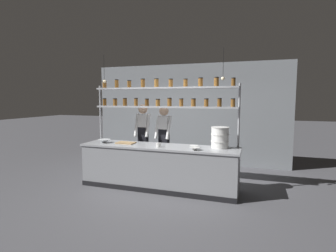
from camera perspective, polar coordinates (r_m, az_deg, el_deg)
ground_plane at (r=5.79m, az=-2.08°, el=-13.29°), size 40.00×40.00×0.00m
back_wall at (r=7.83m, az=4.30°, el=2.65°), size 5.79×0.12×2.92m
prep_counter at (r=5.66m, az=-2.10°, el=-8.89°), size 3.39×0.76×0.92m
spice_shelf_unit at (r=5.78m, az=-0.98°, el=5.85°), size 3.27×0.28×2.36m
chef_left at (r=6.42m, az=-5.45°, el=-1.89°), size 0.37×0.31×1.77m
chef_center at (r=6.20m, az=-0.90°, el=-2.42°), size 0.37×0.31×1.73m
container_stack at (r=5.38m, az=11.25°, el=-2.46°), size 0.36×0.36×0.42m
cutting_board at (r=5.91m, az=-9.17°, el=-3.63°), size 0.40×0.26×0.02m
prep_bowl_near_left at (r=6.08m, az=-13.71°, el=-3.21°), size 0.28×0.28×0.08m
prep_bowl_center_front at (r=5.33m, az=5.69°, el=-4.49°), size 0.18×0.18×0.05m
prep_bowl_center_back at (r=5.10m, az=5.85°, el=-4.95°), size 0.21×0.21×0.06m
serving_cup_front at (r=5.40m, az=-2.08°, el=-4.15°), size 0.09×0.09×0.08m
pendant_light_row at (r=5.48m, az=-1.95°, el=10.24°), size 2.67×0.07×0.61m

